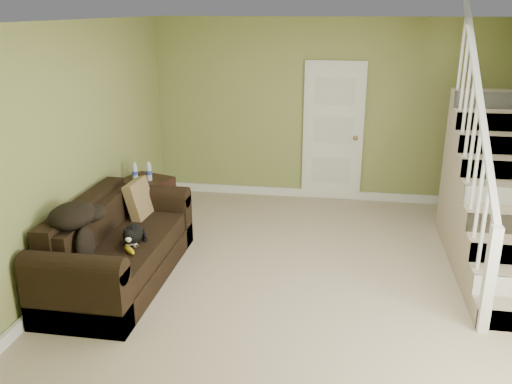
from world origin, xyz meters
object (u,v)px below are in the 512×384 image
(cat, at_px, (132,235))
(banana, at_px, (130,250))
(sofa, at_px, (116,250))
(side_table, at_px, (146,204))

(cat, distance_m, banana, 0.23)
(sofa, relative_size, banana, 10.40)
(sofa, bearing_deg, banana, -47.26)
(sofa, xyz_separation_m, banana, (0.28, -0.31, 0.17))
(banana, bearing_deg, side_table, 62.06)
(cat, xyz_separation_m, banana, (0.06, -0.21, -0.07))
(side_table, distance_m, cat, 1.52)
(sofa, height_order, banana, sofa)
(cat, bearing_deg, side_table, 93.94)
(banana, bearing_deg, sofa, 89.43)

